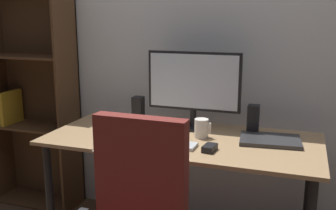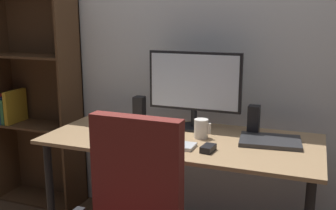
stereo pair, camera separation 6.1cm
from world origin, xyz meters
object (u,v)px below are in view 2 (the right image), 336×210
desk (181,152)px  bookshelf (35,92)px  monitor (194,85)px  keyboard (168,144)px  laptop (270,141)px  speaker_left (139,110)px  speaker_right (254,120)px  mouse (208,148)px  coffee_mug (201,129)px

desk → bookshelf: bookshelf is taller
monitor → keyboard: (-0.03, -0.37, -0.26)m
laptop → speaker_left: bearing=165.4°
desk → speaker_right: size_ratio=8.93×
desk → speaker_right: (0.37, 0.20, 0.17)m
speaker_left → keyboard: bearing=-47.4°
keyboard → mouse: (0.22, -0.01, 0.01)m
desk → coffee_mug: 0.18m
desk → laptop: size_ratio=4.74×
desk → keyboard: keyboard is taller
mouse → speaker_right: (0.17, 0.37, 0.07)m
mouse → speaker_left: (-0.55, 0.37, 0.07)m
monitor → speaker_left: 0.40m
speaker_right → laptop: bearing=-48.1°
laptop → mouse: bearing=-144.2°
keyboard → laptop: 0.55m
keyboard → mouse: bearing=-2.3°
coffee_mug → laptop: bearing=6.8°
monitor → mouse: monitor is taller
monitor → coffee_mug: bearing=-61.0°
monitor → bookshelf: bookshelf is taller
desk → speaker_right: bearing=28.4°
keyboard → coffee_mug: bearing=57.8°
keyboard → mouse: size_ratio=3.02×
keyboard → speaker_right: speaker_right is taller
desk → keyboard: size_ratio=5.23×
desk → laptop: 0.49m
mouse → speaker_right: bearing=72.8°
keyboard → bookshelf: size_ratio=0.17×
speaker_left → speaker_right: same height
mouse → desk: bearing=145.8°
desk → speaker_left: size_ratio=8.93×
speaker_right → bookshelf: size_ratio=0.10×
keyboard → coffee_mug: size_ratio=2.71×
desk → keyboard: (-0.02, -0.16, 0.10)m
speaker_right → mouse: bearing=-114.1°
desk → mouse: (0.20, -0.17, 0.10)m
monitor → speaker_right: 0.40m
keyboard → coffee_mug: (0.13, 0.19, 0.04)m
laptop → speaker_left: 0.84m
laptop → speaker_right: (-0.11, 0.12, 0.07)m
mouse → bookshelf: bearing=167.4°
speaker_left → monitor: bearing=1.3°
monitor → speaker_right: (0.36, -0.01, -0.18)m
mouse → speaker_right: size_ratio=0.56×
laptop → bookshelf: (-1.75, 0.27, 0.10)m
desk → mouse: mouse is taller
monitor → laptop: size_ratio=1.77×
mouse → keyboard: bearing=-176.6°
desk → coffee_mug: bearing=16.2°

